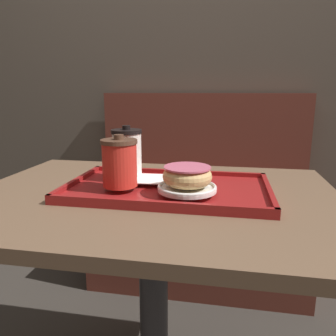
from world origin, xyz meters
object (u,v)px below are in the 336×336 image
(donut_chocolate_glazed, at_px, (187,176))
(coffee_cup_rear, at_px, (127,153))
(coffee_cup_front, at_px, (120,163))
(spoon, at_px, (199,176))

(donut_chocolate_glazed, bearing_deg, coffee_cup_rear, 149.33)
(coffee_cup_front, bearing_deg, coffee_cup_rear, 96.64)
(coffee_cup_front, distance_m, coffee_cup_rear, 0.10)
(coffee_cup_front, height_order, coffee_cup_rear, coffee_cup_rear)
(coffee_cup_rear, distance_m, donut_chocolate_glazed, 0.21)
(coffee_cup_rear, bearing_deg, spoon, 5.79)
(coffee_cup_rear, xyz_separation_m, spoon, (0.20, 0.02, -0.06))
(coffee_cup_rear, height_order, spoon, coffee_cup_rear)
(coffee_cup_rear, distance_m, spoon, 0.21)
(coffee_cup_front, bearing_deg, donut_chocolate_glazed, -3.14)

